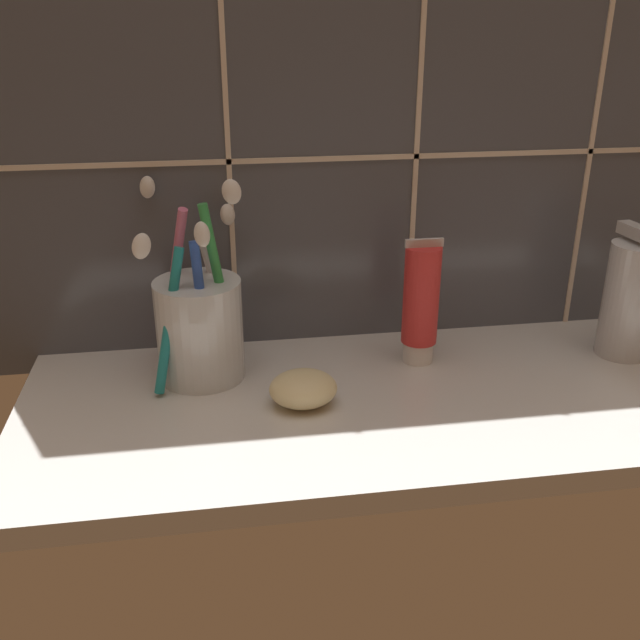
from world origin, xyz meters
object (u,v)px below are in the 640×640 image
at_px(toothbrush_cup, 199,324).
at_px(soap_bar, 303,389).
at_px(toothpaste_tube, 421,303).
at_px(sink_faucet, 636,297).

distance_m(toothbrush_cup, soap_bar, 0.12).
xyz_separation_m(toothpaste_tube, soap_bar, (-0.13, -0.07, -0.05)).
distance_m(toothbrush_cup, sink_faucet, 0.43).
bearing_deg(sink_faucet, toothpaste_tube, -102.20).
bearing_deg(toothpaste_tube, sink_faucet, -6.42).
bearing_deg(toothbrush_cup, soap_bar, -38.58).
relative_size(toothbrush_cup, toothpaste_tube, 1.51).
height_order(toothbrush_cup, toothpaste_tube, toothbrush_cup).
xyz_separation_m(toothbrush_cup, soap_bar, (0.09, -0.07, -0.04)).
bearing_deg(toothbrush_cup, sink_faucet, -3.30).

